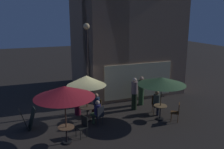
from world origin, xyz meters
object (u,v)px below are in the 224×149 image
cafe_chair_2 (99,114)px  cafe_chair_4 (83,125)px  cafe_table_1 (87,110)px  patron_seated_2 (96,103)px  cafe_chair_0 (156,103)px  patio_umbrella_0 (162,81)px  cafe_chair_3 (97,106)px  patron_standing_3 (134,94)px  patron_standing_4 (141,91)px  cafe_chair_1 (177,111)px  cafe_table_2 (66,132)px  patron_seated_1 (97,111)px  menu_sandwich_board (28,119)px  cafe_table_0 (160,110)px  patio_umbrella_1 (86,81)px  patio_umbrella_2 (64,92)px  patron_seated_0 (157,101)px  patron_standing_5 (77,99)px  street_lamp_near_corner (87,52)px

cafe_chair_2 → cafe_chair_4: size_ratio=1.05×
cafe_table_1 → patron_seated_2: bearing=37.2°
cafe_chair_0 → cafe_chair_4: cafe_chair_0 is taller
patio_umbrella_0 → cafe_chair_0: size_ratio=2.49×
cafe_chair_2 → cafe_chair_3: size_ratio=1.14×
cafe_chair_0 → patron_standing_3: (-0.90, 0.81, 0.37)m
cafe_chair_4 → patron_standing_4: (4.13, 2.54, 0.31)m
cafe_table_1 → cafe_chair_1: cafe_chair_1 is taller
patio_umbrella_0 → cafe_chair_2: (-3.08, 0.41, -1.43)m
cafe_table_2 → patron_seated_1: patron_seated_1 is taller
cafe_table_2 → menu_sandwich_board: bearing=127.0°
cafe_chair_3 → patron_seated_1: bearing=34.0°
patron_standing_3 → cafe_chair_2: bearing=65.0°
cafe_chair_0 → cafe_table_0: bearing=-0.0°
patio_umbrella_1 → patio_umbrella_2: patio_umbrella_2 is taller
cafe_table_2 → patio_umbrella_1: size_ratio=0.31×
cafe_table_0 → patio_umbrella_2: (-4.83, -0.66, 1.70)m
patio_umbrella_2 → patron_seated_1: bearing=35.5°
cafe_chair_3 → patron_seated_1: 1.20m
cafe_table_2 → patio_umbrella_0: patio_umbrella_0 is taller
cafe_table_1 → cafe_chair_0: cafe_chair_0 is taller
cafe_table_2 → patio_umbrella_0: 5.10m
cafe_chair_3 → menu_sandwich_board: bearing=-29.9°
cafe_chair_4 → patron_standing_4: 4.86m
cafe_chair_0 → patron_seated_0: patron_seated_0 is taller
patio_umbrella_0 → patron_seated_2: 3.54m
patron_standing_4 → patron_seated_0: bearing=-101.5°
patron_standing_3 → cafe_table_2: bearing=66.8°
patio_umbrella_1 → patron_standing_5: size_ratio=1.33×
patio_umbrella_0 → cafe_chair_3: bearing=149.0°
patio_umbrella_1 → patio_umbrella_2: (-1.37, -1.79, 0.14)m
patron_seated_0 → patron_standing_4: bearing=-156.7°
patron_seated_2 → patron_standing_5: size_ratio=0.69×
patron_standing_3 → cafe_table_1: bearing=48.4°
patron_standing_5 → street_lamp_near_corner: bearing=-150.9°
patio_umbrella_1 → patron_standing_3: bearing=10.4°
cafe_table_1 → cafe_table_0: bearing=-18.2°
cafe_chair_4 → patron_standing_5: 2.45m
cafe_chair_3 → cafe_chair_4: size_ratio=0.92×
patio_umbrella_1 → patron_seated_2: (0.58, 0.44, -1.39)m
patron_standing_4 → cafe_table_1: bearing=179.4°
street_lamp_near_corner → menu_sandwich_board: size_ratio=4.81×
cafe_table_0 → cafe_table_2: 4.88m
street_lamp_near_corner → patron_standing_4: (3.16, -0.10, -2.39)m
cafe_table_2 → patron_seated_2: patron_seated_2 is taller
cafe_chair_1 → patio_umbrella_2: bearing=39.7°
patron_seated_2 → cafe_chair_0: bearing=129.7°
cafe_chair_1 → patron_standing_5: size_ratio=0.54×
cafe_table_1 → cafe_table_2: cafe_table_1 is taller
cafe_chair_1 → patron_seated_1: bearing=22.7°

